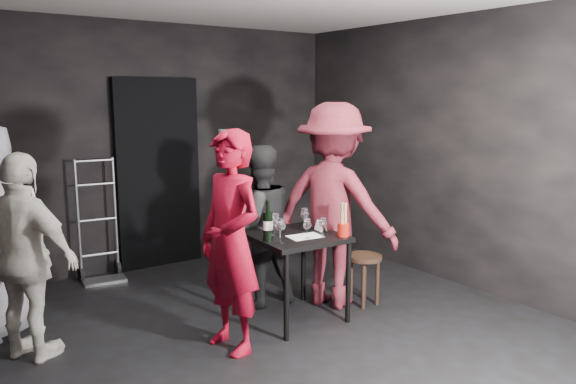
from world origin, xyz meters
TOP-DOWN VIEW (x-y plane):
  - floor at (0.00, 0.00)m, footprint 4.50×5.00m
  - wall_back at (0.00, 2.50)m, footprint 4.50×0.04m
  - wall_right at (2.25, 0.00)m, footprint 0.04×5.00m
  - doorway at (0.00, 2.44)m, footprint 0.95×0.10m
  - wallbox_upper at (0.85, 2.45)m, footprint 0.12×0.06m
  - wallbox_lower at (1.05, 2.45)m, footprint 0.10×0.06m
  - hand_truck at (-0.73, 2.27)m, footprint 0.43×0.35m
  - tasting_table at (0.34, 0.27)m, footprint 0.72×0.72m
  - stool at (1.05, 0.18)m, footprint 0.32×0.32m
  - server_red at (-0.40, 0.08)m, footprint 0.53×0.74m
  - woman_black at (0.28, 0.77)m, footprint 0.73×0.44m
  - man_maroon at (0.83, 0.36)m, footprint 1.25×1.63m
  - bystander_cream at (-1.68, 0.78)m, footprint 0.88×1.00m
  - tasting_mat at (0.36, 0.17)m, footprint 0.30×0.22m
  - wine_glass_a at (0.08, 0.12)m, footprint 0.10×0.10m
  - wine_glass_b at (0.16, 0.33)m, footprint 0.08×0.08m
  - wine_glass_c at (0.24, 0.42)m, footprint 0.08×0.08m
  - wine_glass_d at (0.33, 0.10)m, footprint 0.09×0.09m
  - wine_glass_e at (0.47, 0.07)m, footprint 0.07×0.07m
  - wine_glass_f at (0.50, 0.37)m, footprint 0.10×0.10m
  - wine_bottle at (0.04, 0.24)m, footprint 0.08×0.08m
  - breadstick_cup at (0.63, -0.00)m, footprint 0.10×0.10m
  - reserved_card at (0.58, 0.25)m, footprint 0.08×0.12m

SIDE VIEW (x-z plane):
  - floor at x=0.00m, z-range -0.01..0.01m
  - hand_truck at x=-0.73m, z-range -0.41..0.87m
  - stool at x=1.05m, z-range 0.13..0.60m
  - tasting_table at x=0.34m, z-range 0.28..1.03m
  - woman_black at x=0.28m, z-range 0.00..1.45m
  - tasting_mat at x=0.36m, z-range 0.75..0.75m
  - bystander_cream at x=-1.68m, z-range 0.00..1.56m
  - reserved_card at x=0.58m, z-range 0.75..0.84m
  - wine_glass_e at x=0.47m, z-range 0.75..0.93m
  - wine_glass_c at x=0.24m, z-range 0.75..0.93m
  - wine_glass_d at x=0.33m, z-range 0.75..0.94m
  - wine_glass_b at x=0.16m, z-range 0.75..0.95m
  - wine_glass_f at x=0.50m, z-range 0.75..0.96m
  - wine_glass_a at x=0.08m, z-range 0.75..0.97m
  - wine_bottle at x=0.04m, z-range 0.71..1.04m
  - breadstick_cup at x=0.63m, z-range 0.73..1.04m
  - server_red at x=-0.40m, z-range 0.00..1.88m
  - doorway at x=0.00m, z-range 0.00..2.10m
  - man_maroon at x=0.83m, z-range 0.00..2.29m
  - wall_back at x=0.00m, z-range 0.00..2.70m
  - wall_right at x=2.25m, z-range 0.00..2.70m
  - wallbox_lower at x=1.05m, z-range 1.33..1.47m
  - wallbox_upper at x=0.85m, z-range 1.39..1.51m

